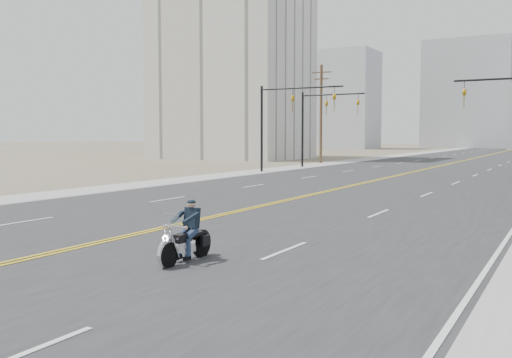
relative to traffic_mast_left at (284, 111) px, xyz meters
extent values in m
plane|color=#776D56|center=(8.98, -32.00, -4.94)|extent=(400.00, 400.00, 0.00)
cube|color=#303033|center=(8.98, 38.00, -4.93)|extent=(20.00, 200.00, 0.01)
cube|color=#A5A5A0|center=(-2.52, 38.00, -4.93)|extent=(3.00, 200.00, 0.01)
cylinder|color=black|center=(-2.02, 0.00, -1.44)|extent=(0.20, 0.20, 7.00)
cylinder|color=black|center=(1.48, 0.00, 1.76)|extent=(7.00, 0.14, 0.14)
imported|color=#BF8C0C|center=(0.78, 0.00, 1.11)|extent=(0.21, 0.26, 1.30)
imported|color=#BF8C0C|center=(4.28, 0.00, 1.11)|extent=(0.21, 0.26, 1.30)
cylinder|color=black|center=(16.48, 0.00, 1.76)|extent=(7.00, 0.14, 0.14)
imported|color=#BF8C0C|center=(13.68, 0.00, 1.11)|extent=(0.21, 0.26, 1.30)
cylinder|color=black|center=(-2.02, 8.00, -1.44)|extent=(0.20, 0.20, 7.00)
cylinder|color=black|center=(0.98, 8.00, 1.76)|extent=(6.00, 0.14, 0.14)
imported|color=#BF8C0C|center=(0.38, 8.00, 1.11)|extent=(0.21, 0.26, 1.30)
imported|color=#BF8C0C|center=(3.38, 8.00, 1.11)|extent=(0.21, 0.26, 1.30)
cylinder|color=brown|center=(-3.52, 16.00, 0.31)|extent=(0.30, 0.30, 10.50)
cube|color=brown|center=(-3.52, 16.00, 4.76)|extent=(2.20, 0.12, 0.12)
cube|color=brown|center=(-3.52, 16.00, 4.06)|extent=(1.60, 0.12, 0.12)
cube|color=silver|center=(-19.02, 23.00, 10.06)|extent=(18.00, 14.00, 30.00)
cube|color=#B7BCC6|center=(-26.02, 83.00, 6.06)|extent=(14.00, 12.00, 22.00)
cube|color=#ADB2B7|center=(-3.02, 108.00, 8.06)|extent=(20.00, 15.00, 26.00)
cube|color=#ADB2B7|center=(-41.02, 98.00, 3.06)|extent=(12.00, 12.00, 16.00)
camera|label=1|loc=(20.38, -40.96, -1.96)|focal=40.00mm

